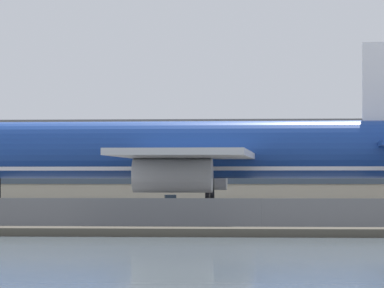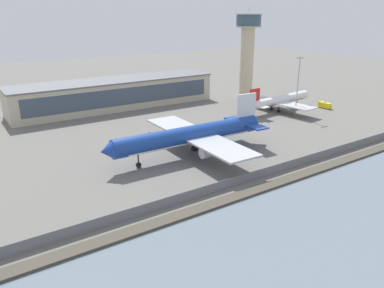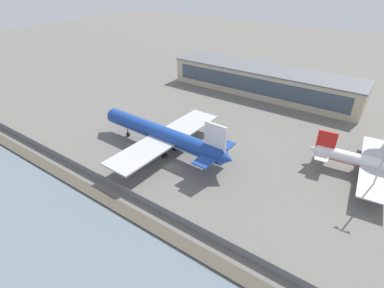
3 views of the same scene
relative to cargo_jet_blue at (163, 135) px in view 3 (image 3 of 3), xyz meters
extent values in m
plane|color=#66635E|center=(6.82, -5.02, -5.66)|extent=(500.00, 500.00, 0.00)
cube|color=#474238|center=(6.82, -25.52, -5.41)|extent=(320.00, 3.00, 0.50)
cube|color=slate|center=(6.82, -21.02, -4.56)|extent=(280.00, 0.08, 2.20)
cylinder|color=slate|center=(6.82, -21.02, -4.56)|extent=(0.10, 0.10, 2.20)
cylinder|color=#193D93|center=(-0.67, 0.02, 0.21)|extent=(43.01, 5.89, 4.79)
cone|color=#193D93|center=(-23.43, 0.61, 0.21)|extent=(3.23, 4.63, 4.55)
cone|color=#193D93|center=(22.09, -0.57, 0.21)|extent=(3.22, 4.39, 4.31)
cube|color=#232D3D|center=(-20.40, 0.53, 0.80)|extent=(2.74, 4.14, 1.44)
cube|color=silver|center=(-0.67, 0.02, -1.11)|extent=(36.56, 4.77, 0.86)
cube|color=#B7BABF|center=(1.21, -10.33, -0.39)|extent=(9.97, 20.83, 0.48)
cube|color=#B7BABF|center=(1.74, 10.26, -0.39)|extent=(9.97, 20.83, 0.48)
cylinder|color=#B7BABF|center=(-0.03, -8.65, -1.95)|extent=(6.07, 2.79, 2.63)
cylinder|color=#B7BABF|center=(0.41, 8.64, -1.95)|extent=(6.07, 2.79, 2.63)
cube|color=silver|center=(18.20, -0.47, 4.99)|extent=(6.45, 0.74, 8.14)
cube|color=#193D93|center=(18.11, -4.25, 0.56)|extent=(4.48, 7.66, 0.38)
cube|color=#193D93|center=(18.30, 3.30, 0.56)|extent=(4.48, 7.66, 0.38)
cylinder|color=black|center=(-15.68, 0.41, -3.59)|extent=(0.34, 0.34, 2.80)
cylinder|color=black|center=(-15.68, 0.41, -4.99)|extent=(1.35, 0.56, 1.34)
cylinder|color=black|center=(2.27, -2.57, -3.59)|extent=(0.38, 0.38, 2.80)
cylinder|color=black|center=(2.27, -2.57, -4.99)|extent=(1.57, 1.12, 1.54)
cylinder|color=black|center=(2.40, 2.45, -3.59)|extent=(0.38, 0.38, 2.80)
cylinder|color=black|center=(2.40, 2.45, -4.99)|extent=(1.57, 1.12, 1.54)
cylinder|color=white|center=(55.79, 22.02, -1.53)|extent=(33.47, 6.65, 3.37)
cone|color=white|center=(38.30, 20.28, -1.53)|extent=(2.48, 3.24, 3.04)
cube|color=red|center=(55.79, 22.02, -2.45)|extent=(28.44, 5.49, 0.61)
cube|color=#B7BABF|center=(53.34, 29.81, -1.95)|extent=(8.87, 16.63, 0.34)
cube|color=#B7BABF|center=(54.92, 13.90, -1.95)|extent=(8.87, 16.63, 0.34)
cylinder|color=#B7BABF|center=(54.46, 28.63, -3.04)|extent=(4.82, 2.31, 1.86)
cylinder|color=#B7BABF|center=(55.79, 15.27, -3.04)|extent=(4.82, 2.31, 1.86)
cube|color=red|center=(41.21, 20.57, 1.85)|extent=(5.01, 0.90, 5.74)
cube|color=white|center=(40.92, 23.48, -1.27)|extent=(3.89, 6.16, 0.27)
cube|color=white|center=(41.50, 17.65, -1.27)|extent=(3.89, 6.16, 0.27)
cylinder|color=black|center=(53.29, 23.55, -4.20)|extent=(0.27, 0.27, 1.97)
cylinder|color=black|center=(53.29, 23.55, -5.19)|extent=(1.16, 0.86, 1.09)
cylinder|color=black|center=(53.64, 20.02, -4.20)|extent=(0.27, 0.27, 1.97)
cylinder|color=black|center=(53.64, 20.02, -5.19)|extent=(1.16, 0.86, 1.09)
cube|color=#1E2328|center=(-2.30, 19.07, -4.91)|extent=(3.44, 2.15, 1.11)
cube|color=#283847|center=(-2.69, 19.00, -4.11)|extent=(1.33, 1.46, 0.50)
cylinder|color=black|center=(-3.15, 18.22, -5.31)|extent=(0.73, 0.34, 0.70)
cylinder|color=black|center=(-3.40, 19.56, -5.31)|extent=(0.73, 0.34, 0.70)
cylinder|color=black|center=(-1.20, 18.58, -5.31)|extent=(0.73, 0.34, 0.70)
cylinder|color=black|center=(-1.44, 19.92, -5.31)|extent=(0.73, 0.34, 0.70)
cube|color=#BCB299|center=(4.79, 62.69, -0.29)|extent=(81.33, 17.82, 10.73)
cube|color=#3D4C5B|center=(4.79, 53.71, 0.24)|extent=(74.82, 0.16, 6.44)
cube|color=#5B5E63|center=(4.79, 62.69, 5.32)|extent=(81.93, 18.42, 0.50)
cylinder|color=#A8A8AD|center=(54.78, 12.91, 5.13)|extent=(0.36, 0.36, 21.58)
camera|label=1|loc=(7.33, -93.63, -2.10)|focal=105.00mm
camera|label=2|loc=(-52.23, -77.88, 30.31)|focal=35.00mm
camera|label=3|loc=(51.63, -58.53, 43.22)|focal=28.00mm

